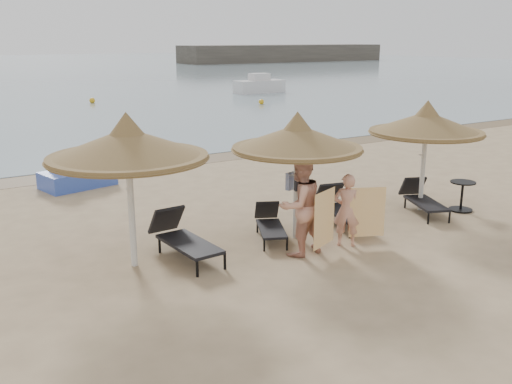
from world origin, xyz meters
TOP-DOWN VIEW (x-y plane):
  - ground at (0.00, 0.00)m, footprint 160.00×160.00m
  - wet_sand_strip at (0.00, 9.40)m, footprint 200.00×1.60m
  - palapa_left at (-3.08, 1.07)m, footprint 3.00×3.00m
  - palapa_center at (0.50, 0.73)m, footprint 2.81×2.81m
  - palapa_right at (4.45, 0.75)m, footprint 2.82×2.82m
  - lounger_far_left at (-2.07, 1.03)m, footprint 0.81×2.06m
  - lounger_near_left at (0.04, 1.05)m, footprint 1.14×1.65m
  - lounger_near_right at (2.00, 1.01)m, footprint 1.04×2.01m
  - lounger_far_right at (4.33, 0.61)m, footprint 1.23×1.87m
  - side_table at (5.28, 0.16)m, footprint 0.63×0.63m
  - person_left at (-0.02, -0.12)m, footprint 1.16×0.81m
  - person_right at (1.12, -0.23)m, footprint 0.99×0.95m
  - towel_left at (0.33, -0.47)m, footprint 0.77×0.34m
  - towel_right at (1.47, -0.48)m, footprint 0.71×0.33m
  - bag_patterned at (0.50, 0.91)m, footprint 0.32×0.18m
  - bag_dark at (0.50, 0.57)m, footprint 0.29×0.16m
  - pedal_boat at (-2.39, 7.74)m, footprint 2.20×1.58m
  - buoy_mid at (4.50, 29.67)m, footprint 0.38×0.38m
  - buoy_right at (13.78, 23.06)m, footprint 0.35×0.35m

SIDE VIEW (x-z plane):
  - ground at x=0.00m, z-range 0.00..0.00m
  - wet_sand_strip at x=0.00m, z-range 0.00..0.01m
  - buoy_right at x=13.78m, z-range 0.00..0.35m
  - buoy_mid at x=4.50m, z-range 0.00..0.38m
  - lounger_near_left at x=0.04m, z-range -0.04..0.67m
  - pedal_boat at x=-2.39m, z-range -0.12..0.81m
  - side_table at x=5.28m, z-range -0.02..0.74m
  - lounger_far_right at x=4.33m, z-range -0.04..0.76m
  - lounger_near_right at x=2.00m, z-range -0.04..0.82m
  - lounger_far_left at x=-2.07m, z-range -0.05..0.86m
  - towel_right at x=1.47m, z-range 0.20..1.28m
  - towel_left at x=0.33m, z-range 0.22..1.37m
  - person_right at x=1.12m, z-range 0.00..1.81m
  - person_left at x=-0.02m, z-range 0.00..2.38m
  - bag_patterned at x=0.50m, z-range 1.06..1.44m
  - bag_dark at x=0.50m, z-range 1.11..1.49m
  - palapa_center at x=0.50m, z-range 0.83..3.61m
  - palapa_right at x=4.45m, z-range 0.83..3.63m
  - palapa_left at x=-3.08m, z-range 0.88..3.86m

